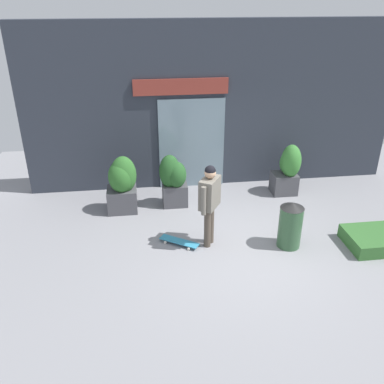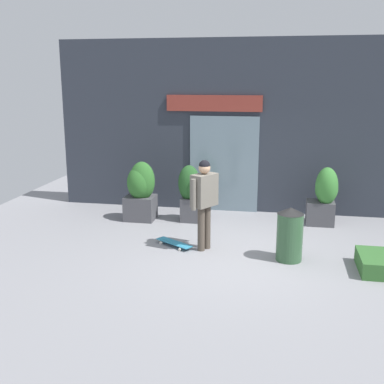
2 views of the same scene
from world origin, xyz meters
The scene contains 8 objects.
ground_plane centered at (0.00, 0.00, 0.00)m, with size 12.00×12.00×0.00m, color gray.
building_facade centered at (-0.02, 3.02, 1.94)m, with size 8.92×0.31×3.92m.
skateboarder centered at (-0.56, 0.17, 1.01)m, with size 0.47×0.57×1.65m.
skateboard centered at (-1.13, 0.23, 0.06)m, with size 0.77×0.61×0.08m.
planter_box_left centered at (-1.08, 1.87, 0.65)m, with size 0.62×0.55×1.24m.
planter_box_right centered at (-2.22, 1.75, 0.68)m, with size 0.67×0.61×1.30m.
planter_box_mid centered at (1.68, 2.15, 0.64)m, with size 0.64×0.59×1.25m.
trash_bin centered at (0.95, -0.09, 0.47)m, with size 0.45×0.45×0.94m.
Camera 1 is at (-1.77, -6.48, 4.46)m, focal length 38.46 mm.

